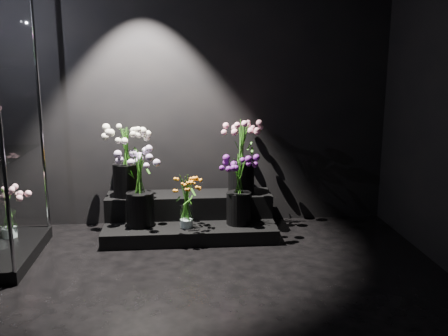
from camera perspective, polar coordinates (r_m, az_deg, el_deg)
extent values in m
plane|color=black|center=(3.42, -2.85, -16.78)|extent=(4.00, 4.00, 0.00)
plane|color=black|center=(4.99, -3.91, 9.36)|extent=(4.00, 0.00, 4.00)
plane|color=black|center=(1.03, 0.54, -3.14)|extent=(4.00, 0.00, 4.00)
cube|color=black|center=(4.86, -3.91, -6.83)|extent=(1.62, 0.72, 0.13)
cube|color=black|center=(4.97, -3.98, -4.19)|extent=(1.62, 0.36, 0.22)
cylinder|color=white|center=(4.63, -4.33, -5.50)|extent=(0.12, 0.12, 0.22)
cylinder|color=black|center=(4.73, -9.54, -4.64)|extent=(0.26, 0.26, 0.32)
cylinder|color=black|center=(4.71, 1.69, -4.60)|extent=(0.23, 0.23, 0.31)
cylinder|color=black|center=(4.91, -10.97, -1.32)|extent=(0.28, 0.28, 0.32)
cylinder|color=black|center=(4.92, 1.98, -1.10)|extent=(0.26, 0.26, 0.31)
cylinder|color=white|center=(4.84, -23.39, -5.88)|extent=(0.14, 0.14, 0.25)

